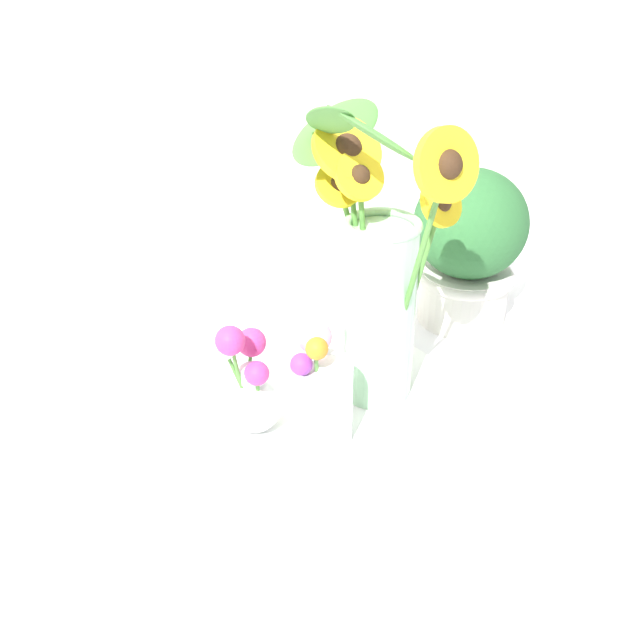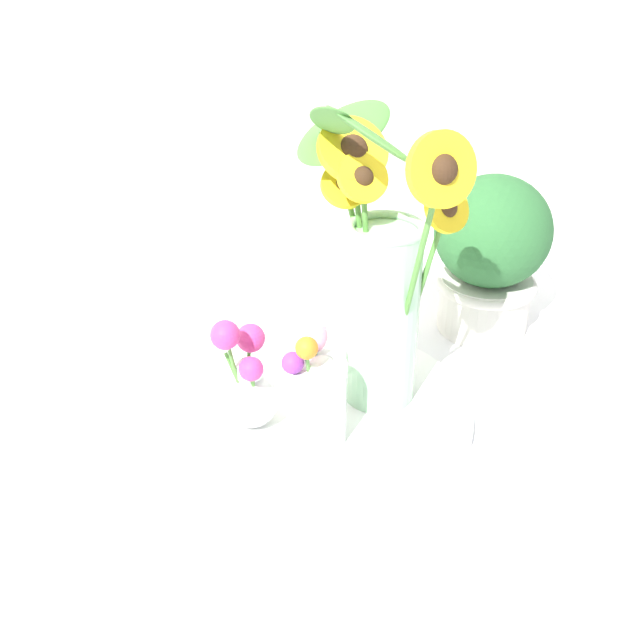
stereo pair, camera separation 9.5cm
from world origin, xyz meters
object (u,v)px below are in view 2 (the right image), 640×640
Objects in this scene: mason_jar_sunflowers at (380,283)px; vase_bulb_right at (245,380)px; vase_small_center at (316,387)px; serving_tray at (320,410)px; potted_plant at (490,252)px.

vase_bulb_right is (-0.18, 0.02, -0.11)m from mason_jar_sunflowers.
mason_jar_sunflowers reaches higher than vase_bulb_right.
vase_bulb_right is (-0.07, 0.07, -0.01)m from vase_small_center.
vase_small_center is 1.07× the size of vase_bulb_right.
vase_bulb_right reaches higher than serving_tray.
serving_tray is 0.20m from mason_jar_sunflowers.
mason_jar_sunflowers is 2.40× the size of vase_small_center.
vase_bulb_right is at bearing 136.53° from vase_small_center.
serving_tray is at bearing -4.91° from vase_bulb_right.
vase_small_center is at bearing -43.47° from vase_bulb_right.
serving_tray is 0.11m from vase_small_center.
serving_tray is 0.98× the size of mason_jar_sunflowers.
vase_bulb_right is at bearing 175.09° from serving_tray.
potted_plant is (0.26, 0.10, -0.05)m from mason_jar_sunflowers.
vase_small_center is 0.69× the size of potted_plant.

